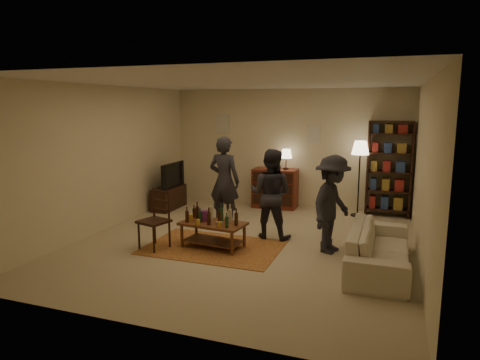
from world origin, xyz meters
The scene contains 13 objects.
floor centered at (0.00, 0.00, 0.00)m, with size 6.00×6.00×0.00m, color #C6B793.
room_shell centered at (-0.65, 2.98, 1.81)m, with size 6.00×6.00×6.00m.
rug centered at (-0.41, -0.38, 0.01)m, with size 2.20×1.50×0.01m, color maroon.
coffee_table centered at (-0.42, -0.37, 0.39)m, with size 1.10×0.68×0.77m.
dining_chair centered at (-1.28, -0.69, 0.52)m, with size 0.53×0.53×0.99m.
tv_stand centered at (-2.44, 1.80, 0.38)m, with size 0.40×1.00×1.06m.
dresser centered at (-0.19, 2.71, 0.48)m, with size 1.00×0.50×1.36m.
bookshelf centered at (2.25, 2.78, 1.03)m, with size 0.90×0.34×2.02m.
floor_lamp centered at (1.66, 2.57, 1.35)m, with size 0.36×0.36×1.60m.
sofa centered at (2.20, -0.40, 0.30)m, with size 2.08×0.81×0.61m, color beige.
person_left centered at (-0.77, 1.01, 0.87)m, with size 0.64×0.42×1.74m, color #26242C.
person_right centered at (0.32, 0.47, 0.79)m, with size 0.77×0.60×1.59m, color #27262E.
person_by_sofa centered at (1.45, 0.08, 0.78)m, with size 1.01×0.58×1.57m, color #232229.
Camera 1 is at (2.31, -6.62, 2.33)m, focal length 32.00 mm.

